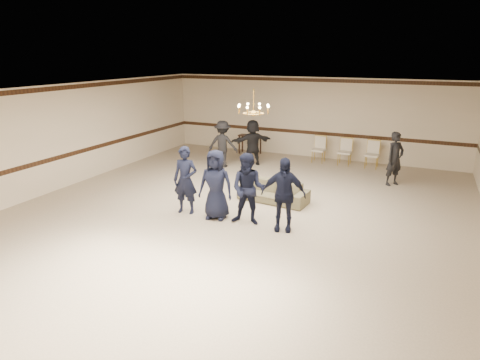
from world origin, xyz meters
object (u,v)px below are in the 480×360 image
object	(u,v)px
boy_c	(248,189)
settee	(273,192)
adult_left	(223,144)
boy_d	(283,194)
boy_a	(185,180)
adult_right	(395,159)
console_table	(250,144)
banquet_chair_right	(372,155)
boy_b	(216,185)
banquet_chair_mid	(345,152)
chandelier	(254,101)
banquet_chair_left	(319,150)
adult_mid	(252,143)

from	to	relation	value
boy_c	settee	size ratio (longest dim) A/B	0.90
adult_left	boy_d	bearing A→B (deg)	121.24
boy_a	adult_right	size ratio (longest dim) A/B	1.04
adult_right	console_table	bearing A→B (deg)	111.72
settee	banquet_chair_right	bearing A→B (deg)	72.72
banquet_chair_right	settee	bearing A→B (deg)	-107.92
boy_b	boy_d	world-z (taller)	same
boy_d	banquet_chair_right	xyz separation A→B (m)	(1.21, 6.66, -0.40)
banquet_chair_mid	banquet_chair_right	bearing A→B (deg)	-0.34
boy_c	adult_left	bearing A→B (deg)	114.83
boy_c	banquet_chair_right	size ratio (longest dim) A/B	1.80
boy_c	console_table	xyz separation A→B (m)	(-2.89, 6.86, -0.50)
boy_c	boy_a	bearing A→B (deg)	171.37
boy_d	console_table	xyz separation A→B (m)	(-3.79, 6.86, -0.50)
adult_left	adult_right	distance (m)	6.01
boy_b	boy_d	xyz separation A→B (m)	(1.80, 0.00, 0.00)
chandelier	boy_c	size ratio (longest dim) A/B	0.52
boy_b	banquet_chair_right	world-z (taller)	boy_b
boy_c	chandelier	bearing A→B (deg)	99.93
settee	adult_right	xyz separation A→B (m)	(2.99, 3.06, 0.58)
boy_d	banquet_chair_mid	world-z (taller)	boy_d
boy_a	adult_right	distance (m)	6.81
banquet_chair_right	adult_left	bearing A→B (deg)	-152.12
settee	banquet_chair_left	bearing A→B (deg)	94.82
banquet_chair_right	chandelier	bearing A→B (deg)	-111.10
adult_left	console_table	bearing A→B (deg)	-101.94
boy_d	banquet_chair_left	size ratio (longest dim) A/B	1.80
adult_mid	banquet_chair_mid	world-z (taller)	adult_mid
boy_a	banquet_chair_mid	bearing A→B (deg)	56.65
adult_mid	console_table	xyz separation A→B (m)	(-0.80, 1.63, -0.47)
chandelier	boy_a	bearing A→B (deg)	-132.79
boy_b	banquet_chair_mid	world-z (taller)	boy_b
banquet_chair_left	banquet_chair_mid	distance (m)	1.00
boy_c	boy_d	distance (m)	0.90
boy_d	banquet_chair_right	distance (m)	6.78
banquet_chair_mid	chandelier	bearing A→B (deg)	-107.23
boy_c	console_table	size ratio (longest dim) A/B	1.90
boy_c	console_table	bearing A→B (deg)	104.24
boy_d	settee	world-z (taller)	boy_d
settee	boy_b	bearing A→B (deg)	-111.57
boy_c	settee	xyz separation A→B (m)	(0.02, 1.77, -0.61)
chandelier	banquet_chair_left	xyz separation A→B (m)	(0.59, 5.23, -2.37)
banquet_chair_right	console_table	bearing A→B (deg)	-177.06
banquet_chair_left	console_table	world-z (taller)	banquet_chair_left
boy_b	banquet_chair_right	distance (m)	7.32
banquet_chair_left	banquet_chair_right	xyz separation A→B (m)	(2.00, 0.00, 0.00)
adult_mid	boy_a	bearing A→B (deg)	47.58
adult_right	adult_left	bearing A→B (deg)	133.56
banquet_chair_left	adult_left	bearing A→B (deg)	-141.79
adult_right	banquet_chair_left	distance (m)	3.45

